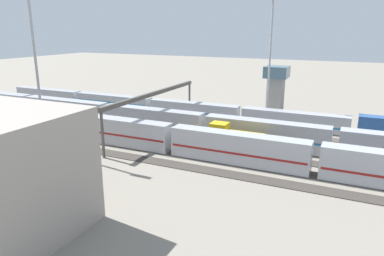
{
  "coord_description": "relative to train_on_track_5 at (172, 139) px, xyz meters",
  "views": [
    {
      "loc": [
        -35.39,
        62.9,
        21.36
      ],
      "look_at": [
        -6.79,
        1.66,
        2.5
      ],
      "focal_mm": 33.38,
      "sensor_mm": 36.0,
      "label": 1
    }
  ],
  "objects": [
    {
      "name": "train_on_track_4",
      "position": [
        -9.7,
        -5.0,
        -0.43
      ],
      "size": [
        10.0,
        3.0,
        5.0
      ],
      "color": "gold",
      "rests_on": "ground_plane"
    },
    {
      "name": "ground_plane",
      "position": [
        6.81,
        -10.0,
        -2.59
      ],
      "size": [
        400.0,
        400.0,
        0.0
      ],
      "primitive_type": "plane",
      "color": "gray"
    },
    {
      "name": "track_bed_0",
      "position": [
        6.81,
        -25.0,
        -2.53
      ],
      "size": [
        140.0,
        2.8,
        0.12
      ],
      "primitive_type": "cube",
      "color": "#4C443D",
      "rests_on": "ground_plane"
    },
    {
      "name": "train_on_track_0",
      "position": [
        9.53,
        -25.0,
        -0.54
      ],
      "size": [
        114.8,
        3.06,
        4.4
      ],
      "color": "#285193",
      "rests_on": "ground_plane"
    },
    {
      "name": "control_tower",
      "position": [
        -8.93,
        -41.97,
        4.41
      ],
      "size": [
        6.0,
        6.0,
        11.87
      ],
      "color": "gray",
      "rests_on": "ground_plane"
    },
    {
      "name": "light_mast_0",
      "position": [
        -9.92,
        -28.68,
        15.84
      ],
      "size": [
        2.8,
        0.7,
        29.21
      ],
      "color": "#9EA0A5",
      "rests_on": "ground_plane"
    },
    {
      "name": "track_bed_4",
      "position": [
        6.81,
        -5.0,
        -2.53
      ],
      "size": [
        140.0,
        2.8,
        0.12
      ],
      "primitive_type": "cube",
      "color": "#3D3833",
      "rests_on": "ground_plane"
    },
    {
      "name": "track_bed_6",
      "position": [
        6.81,
        5.0,
        -2.53
      ],
      "size": [
        140.0,
        2.8,
        0.12
      ],
      "primitive_type": "cube",
      "color": "#3D3833",
      "rests_on": "ground_plane"
    },
    {
      "name": "light_mast_1",
      "position": [
        21.71,
        8.35,
        16.0
      ],
      "size": [
        2.8,
        0.7,
        29.52
      ],
      "color": "#9EA0A5",
      "rests_on": "ground_plane"
    },
    {
      "name": "track_bed_3",
      "position": [
        6.81,
        -10.0,
        -2.53
      ],
      "size": [
        140.0,
        2.8,
        0.12
      ],
      "primitive_type": "cube",
      "color": "#4C443D",
      "rests_on": "ground_plane"
    },
    {
      "name": "train_on_track_5",
      "position": [
        0.0,
        0.0,
        0.0
      ],
      "size": [
        95.6,
        3.06,
        5.0
      ],
      "color": "#A8AAB2",
      "rests_on": "ground_plane"
    },
    {
      "name": "track_bed_1",
      "position": [
        6.81,
        -20.0,
        -2.53
      ],
      "size": [
        140.0,
        2.8,
        0.12
      ],
      "primitive_type": "cube",
      "color": "#4C443D",
      "rests_on": "ground_plane"
    },
    {
      "name": "track_bed_2",
      "position": [
        6.81,
        -15.0,
        -2.53
      ],
      "size": [
        140.0,
        2.8,
        0.12
      ],
      "primitive_type": "cube",
      "color": "#4C443D",
      "rests_on": "ground_plane"
    },
    {
      "name": "train_on_track_3",
      "position": [
        10.06,
        -10.0,
        0.01
      ],
      "size": [
        119.8,
        3.06,
        5.0
      ],
      "color": "#A8AAB2",
      "rests_on": "ground_plane"
    },
    {
      "name": "signal_gantry",
      "position": [
        9.48,
        -10.0,
        5.07
      ],
      "size": [
        0.7,
        35.0,
        8.8
      ],
      "color": "#4C4742",
      "rests_on": "ground_plane"
    },
    {
      "name": "track_bed_5",
      "position": [
        6.81,
        0.0,
        -2.53
      ],
      "size": [
        140.0,
        2.8,
        0.12
      ],
      "primitive_type": "cube",
      "color": "#4C443D",
      "rests_on": "ground_plane"
    }
  ]
}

